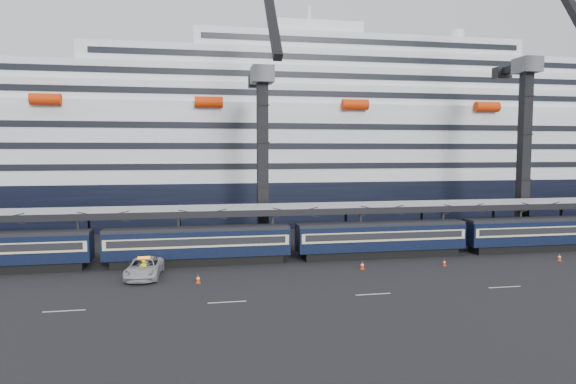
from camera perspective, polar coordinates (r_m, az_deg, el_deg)
ground at (r=53.34m, az=22.33°, el=-8.54°), size 260.00×260.00×0.00m
train at (r=59.36m, az=13.32°, el=-4.84°), size 133.05×3.00×4.05m
canopy at (r=64.51m, az=15.71°, el=-1.40°), size 130.00×6.25×5.53m
cruise_ship at (r=93.58m, az=6.45°, el=4.91°), size 214.09×28.84×34.00m
crane_dark_near at (r=62.64m, az=-2.80°, el=4.71°), size 4.50×17.75×35.08m
crane_dark_mid at (r=75.02m, az=24.98°, el=5.36°), size 4.50×18.24×39.64m
pickup_truck at (r=50.21m, az=-15.69°, el=-8.12°), size 3.47×6.71×1.81m
worker at (r=49.27m, az=-15.75°, el=-8.30°), size 0.71×0.47×1.91m
traffic_cone_b at (r=47.14m, az=-9.96°, el=-9.45°), size 0.43×0.43×0.85m
traffic_cone_c at (r=52.26m, az=8.26°, el=-8.03°), size 0.43×0.43×0.86m
traffic_cone_d at (r=55.62m, az=16.99°, el=-7.49°), size 0.36×0.36×0.72m
traffic_cone_e at (r=62.70m, az=27.92°, el=-6.40°), size 0.43×0.43×0.86m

